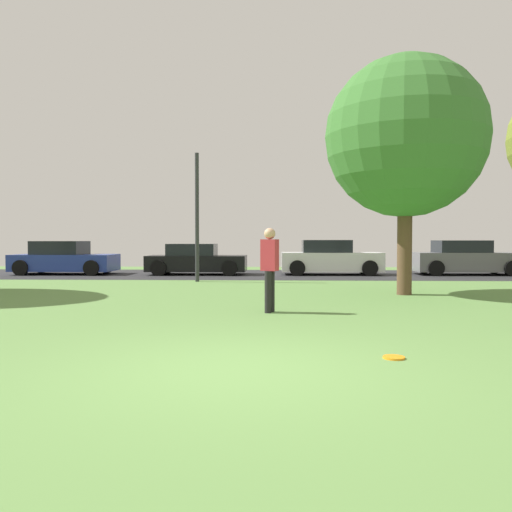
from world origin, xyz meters
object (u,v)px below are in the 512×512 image
(maple_tree_near, at_px, (406,137))
(person_catcher, at_px, (270,266))
(parked_car_white, at_px, (330,259))
(parked_car_grey, at_px, (465,259))
(parked_car_blue, at_px, (64,259))
(street_lamp_post, at_px, (197,217))
(frisbee_disc, at_px, (394,357))
(parked_car_black, at_px, (196,260))

(maple_tree_near, bearing_deg, person_catcher, -135.29)
(person_catcher, distance_m, parked_car_white, 11.60)
(parked_car_grey, bearing_deg, parked_car_blue, -178.87)
(parked_car_white, distance_m, street_lamp_post, 6.50)
(street_lamp_post, bearing_deg, person_catcher, -70.75)
(frisbee_disc, bearing_deg, parked_car_blue, 124.69)
(frisbee_disc, height_order, parked_car_grey, parked_car_grey)
(frisbee_disc, bearing_deg, parked_car_grey, 67.40)
(parked_car_white, relative_size, street_lamp_post, 0.93)
(parked_car_black, xyz_separation_m, street_lamp_post, (0.61, -3.63, 1.65))
(frisbee_disc, xyz_separation_m, parked_car_black, (-4.85, 15.19, 0.59))
(maple_tree_near, bearing_deg, parked_car_grey, 60.68)
(parked_car_black, height_order, parked_car_grey, parked_car_grey)
(parked_car_white, bearing_deg, parked_car_black, -178.53)
(parked_car_grey, bearing_deg, frisbee_disc, -112.60)
(frisbee_disc, bearing_deg, parked_car_white, 87.00)
(parked_car_blue, relative_size, parked_car_white, 1.01)
(person_catcher, bearing_deg, maple_tree_near, 67.56)
(maple_tree_near, height_order, frisbee_disc, maple_tree_near)
(frisbee_disc, xyz_separation_m, parked_car_blue, (-10.50, 15.17, 0.63))
(parked_car_blue, height_order, parked_car_grey, parked_car_grey)
(person_catcher, distance_m, parked_car_black, 11.67)
(parked_car_white, bearing_deg, street_lamp_post, -143.20)
(person_catcher, xyz_separation_m, parked_car_white, (2.40, 11.35, -0.28))
(parked_car_black, bearing_deg, frisbee_disc, -72.30)
(maple_tree_near, xyz_separation_m, street_lamp_post, (-6.21, 4.05, -1.94))
(frisbee_disc, height_order, parked_car_blue, parked_car_blue)
(person_catcher, xyz_separation_m, street_lamp_post, (-2.65, 7.57, 1.30))
(parked_car_blue, height_order, street_lamp_post, street_lamp_post)
(person_catcher, xyz_separation_m, parked_car_black, (-3.25, 11.20, -0.35))
(maple_tree_near, height_order, parked_car_white, maple_tree_near)
(parked_car_black, xyz_separation_m, parked_car_grey, (11.30, 0.31, 0.07))
(frisbee_disc, distance_m, parked_car_black, 15.96)
(maple_tree_near, relative_size, street_lamp_post, 1.41)
(maple_tree_near, distance_m, person_catcher, 5.97)
(parked_car_blue, xyz_separation_m, parked_car_white, (11.30, 0.17, 0.03))
(parked_car_grey, distance_m, street_lamp_post, 11.50)
(person_catcher, bearing_deg, street_lamp_post, 132.11)
(parked_car_black, bearing_deg, person_catcher, -73.81)
(person_catcher, distance_m, parked_car_blue, 14.29)
(parked_car_blue, bearing_deg, parked_car_white, 0.87)
(parked_car_blue, distance_m, parked_car_grey, 16.96)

